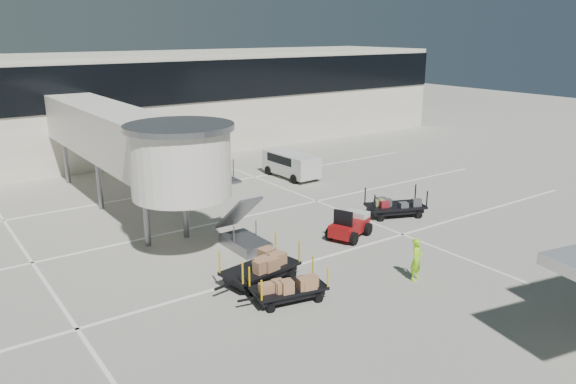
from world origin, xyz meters
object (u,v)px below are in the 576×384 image
(box_cart_near, at_px, (289,287))
(minivan, at_px, (290,163))
(baggage_tug, at_px, (350,226))
(box_cart_far, at_px, (259,269))
(suitcase_cart, at_px, (394,206))
(ground_worker, at_px, (417,259))

(box_cart_near, xyz_separation_m, minivan, (10.87, 15.12, 0.49))
(baggage_tug, distance_m, minivan, 12.20)
(baggage_tug, xyz_separation_m, box_cart_far, (-6.47, -1.78, 0.02))
(suitcase_cart, xyz_separation_m, box_cart_far, (-10.66, -2.84, 0.05))
(box_cart_near, relative_size, ground_worker, 1.95)
(suitcase_cart, distance_m, box_cart_far, 11.04)
(minivan, bearing_deg, ground_worker, -110.02)
(ground_worker, bearing_deg, box_cart_far, 127.82)
(box_cart_near, height_order, ground_worker, ground_worker)
(baggage_tug, height_order, suitcase_cart, baggage_tug)
(suitcase_cart, relative_size, box_cart_near, 1.11)
(suitcase_cart, height_order, minivan, minivan)
(baggage_tug, bearing_deg, box_cart_far, 173.75)
(suitcase_cart, bearing_deg, baggage_tug, -143.60)
(box_cart_far, relative_size, minivan, 0.88)
(suitcase_cart, relative_size, ground_worker, 2.17)
(box_cart_near, bearing_deg, ground_worker, -4.94)
(suitcase_cart, bearing_deg, box_cart_near, -133.27)
(box_cart_near, distance_m, minivan, 18.63)
(box_cart_far, bearing_deg, minivan, 41.23)
(suitcase_cart, bearing_deg, minivan, 110.74)
(baggage_tug, relative_size, box_cart_far, 0.66)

